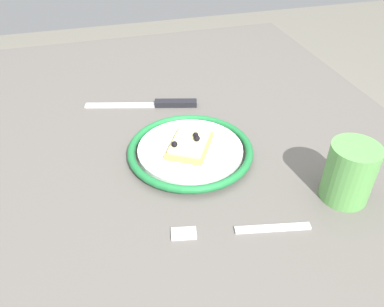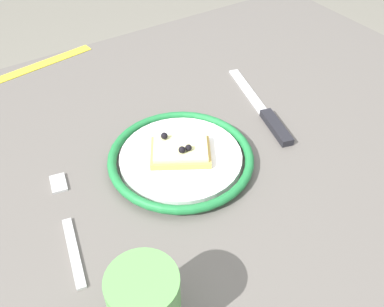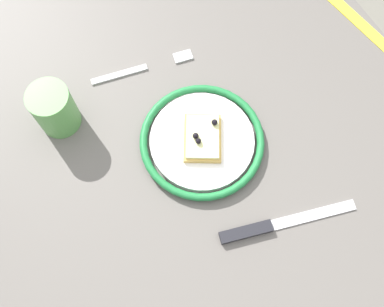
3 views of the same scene
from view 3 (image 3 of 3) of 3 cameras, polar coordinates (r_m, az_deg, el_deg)
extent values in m
plane|color=slate|center=(1.56, 0.76, -9.82)|extent=(6.00, 6.00, 0.00)
cube|color=#5B5651|center=(0.84, 1.41, -0.17)|extent=(1.19, 0.88, 0.04)
cylinder|color=#4C4742|center=(1.51, 3.49, 18.27)|extent=(0.05, 0.05, 0.73)
cylinder|color=white|center=(0.82, 1.24, 1.53)|extent=(0.19, 0.19, 0.02)
torus|color=#1E7238|center=(0.82, 1.25, 1.64)|extent=(0.22, 0.22, 0.01)
cube|color=tan|center=(0.81, 1.31, 1.90)|extent=(0.11, 0.10, 0.01)
cube|color=beige|center=(0.80, 1.32, 2.12)|extent=(0.10, 0.09, 0.01)
sphere|color=black|center=(0.79, 0.79, 1.55)|extent=(0.01, 0.01, 0.01)
sphere|color=black|center=(0.79, 0.46, 2.21)|extent=(0.01, 0.01, 0.01)
sphere|color=black|center=(0.80, 2.82, 3.91)|extent=(0.01, 0.01, 0.01)
cube|color=silver|center=(0.81, 14.86, -7.42)|extent=(0.06, 0.15, 0.00)
cube|color=black|center=(0.78, 6.74, -9.68)|extent=(0.04, 0.09, 0.01)
cube|color=#BABABA|center=(0.90, -9.04, 9.70)|extent=(0.03, 0.11, 0.00)
cube|color=#BABABA|center=(0.91, -1.14, 12.00)|extent=(0.03, 0.04, 0.00)
cylinder|color=#599E4C|center=(0.84, -16.78, 5.33)|extent=(0.07, 0.07, 0.10)
camera|label=1|loc=(0.91, -10.52, 46.50)|focal=35.91mm
camera|label=2|loc=(0.64, -48.86, 17.05)|focal=40.05mm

